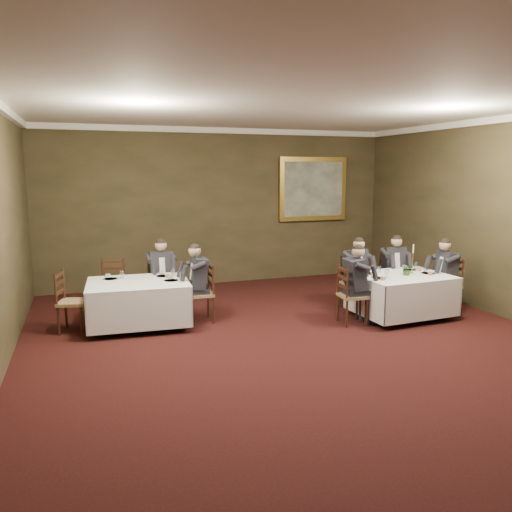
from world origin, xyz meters
TOP-DOWN VIEW (x-y plane):
  - ground at (0.00, 0.00)m, footprint 10.00×10.00m
  - ceiling at (0.00, 0.00)m, footprint 8.00×10.00m
  - back_wall at (0.00, 5.00)m, footprint 8.00×0.10m
  - crown_molding at (0.00, 0.00)m, footprint 8.00×10.00m
  - table_main at (2.29, 1.26)m, footprint 1.68×1.32m
  - table_second at (-2.15, 2.24)m, footprint 1.73×1.36m
  - chair_main_backleft at (1.81, 2.06)m, footprint 0.51×0.49m
  - diner_main_backleft at (1.81, 2.05)m, footprint 0.48×0.55m
  - chair_main_backright at (2.68, 2.11)m, footprint 0.48×0.46m
  - diner_main_backright at (2.67, 2.10)m, footprint 0.45×0.52m
  - chair_main_endleft at (1.27, 1.21)m, footprint 0.46×0.48m
  - diner_main_endleft at (1.28, 1.21)m, footprint 0.52×0.45m
  - chair_main_endright at (3.31, 1.31)m, footprint 0.46×0.48m
  - diner_main_endright at (3.29, 1.31)m, footprint 0.52×0.45m
  - chair_sec_backleft at (-2.54, 3.11)m, footprint 0.54×0.52m
  - chair_sec_backright at (-1.66, 3.05)m, footprint 0.46×0.44m
  - diner_sec_backright at (-1.66, 3.04)m, footprint 0.44×0.50m
  - chair_sec_endright at (-1.11, 2.17)m, footprint 0.43×0.45m
  - diner_sec_endright at (-1.13, 2.17)m, footprint 0.49×0.43m
  - chair_sec_endleft at (-3.19, 2.31)m, footprint 0.52×0.54m
  - centerpiece at (2.35, 1.23)m, footprint 0.24×0.22m
  - candlestick at (2.54, 1.33)m, footprint 0.08×0.08m
  - place_setting_table_main at (1.89, 1.60)m, footprint 0.33×0.31m
  - place_setting_table_second at (-2.52, 2.64)m, footprint 0.33×0.31m
  - painting at (2.29, 4.94)m, footprint 1.72×0.09m

SIDE VIEW (x-z plane):
  - ground at x=0.00m, z-range 0.00..0.00m
  - chair_main_backleft at x=1.81m, z-range -0.22..0.78m
  - chair_main_backright at x=2.68m, z-range -0.22..0.78m
  - chair_main_endleft at x=1.27m, z-range -0.22..0.78m
  - chair_main_endright at x=3.31m, z-range -0.22..0.78m
  - chair_sec_backleft at x=-2.54m, z-range -0.22..0.78m
  - chair_sec_backright at x=-1.66m, z-range -0.22..0.78m
  - chair_sec_endright at x=-1.11m, z-range -0.22..0.78m
  - chair_sec_endleft at x=-3.19m, z-range -0.22..0.78m
  - table_main at x=2.29m, z-range 0.12..0.78m
  - table_second at x=-2.15m, z-range 0.12..0.78m
  - diner_main_backleft at x=1.81m, z-range -0.16..1.19m
  - diner_main_backright at x=2.67m, z-range -0.16..1.19m
  - diner_main_endleft at x=1.28m, z-range -0.16..1.19m
  - diner_main_endright at x=3.29m, z-range -0.16..1.19m
  - diner_sec_backright at x=-1.66m, z-range -0.16..1.19m
  - diner_sec_endright at x=-1.13m, z-range -0.16..1.19m
  - place_setting_table_main at x=1.89m, z-range 0.73..0.87m
  - place_setting_table_second at x=-2.52m, z-range 0.73..0.87m
  - centerpiece at x=2.35m, z-range 0.77..1.00m
  - candlestick at x=2.54m, z-range 0.69..1.23m
  - back_wall at x=0.00m, z-range 0.00..3.50m
  - painting at x=2.29m, z-range 1.38..2.89m
  - crown_molding at x=0.00m, z-range 3.38..3.50m
  - ceiling at x=0.00m, z-range 3.45..3.55m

